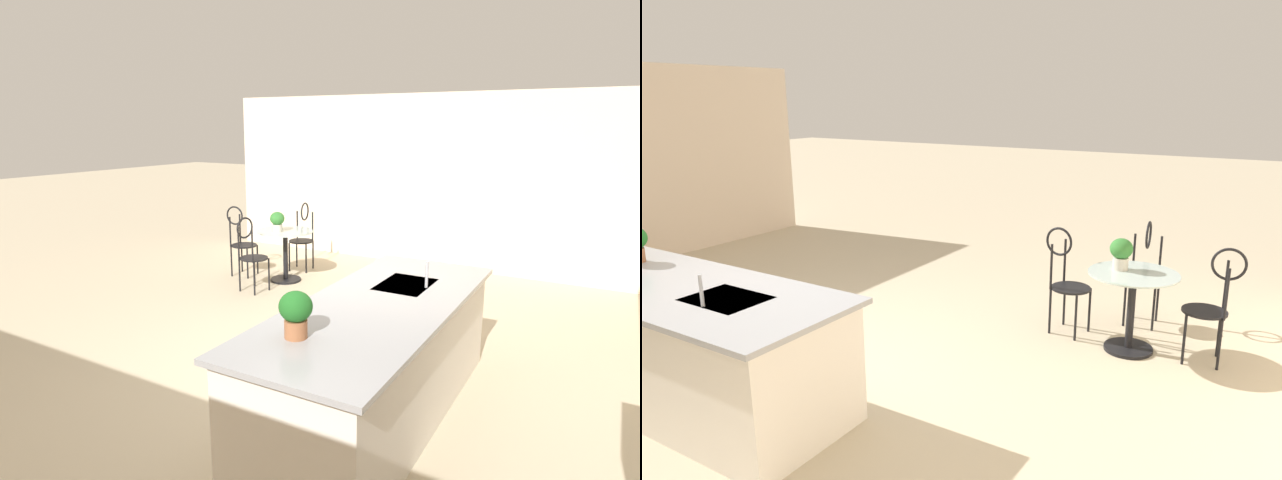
% 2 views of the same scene
% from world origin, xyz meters
% --- Properties ---
extents(ground_plane, '(40.00, 40.00, 0.00)m').
position_xyz_m(ground_plane, '(0.00, 0.00, 0.00)').
color(ground_plane, beige).
extents(kitchen_island, '(2.80, 1.06, 0.92)m').
position_xyz_m(kitchen_island, '(0.30, 0.85, 0.46)').
color(kitchen_island, white).
rests_on(kitchen_island, ground).
extents(bistro_table, '(0.80, 0.80, 0.74)m').
position_xyz_m(bistro_table, '(-2.35, -1.76, 0.45)').
color(bistro_table, black).
rests_on(bistro_table, ground).
extents(chair_near_window, '(0.51, 0.43, 1.04)m').
position_xyz_m(chair_near_window, '(-1.68, -1.87, 0.57)').
color(chair_near_window, black).
rests_on(chair_near_window, ground).
extents(chair_by_island, '(0.41, 0.50, 1.04)m').
position_xyz_m(chair_by_island, '(-2.27, -2.51, 0.57)').
color(chair_by_island, black).
rests_on(chair_by_island, ground).
extents(chair_toward_desk, '(0.51, 0.43, 1.04)m').
position_xyz_m(chair_toward_desk, '(-3.01, -1.88, 0.57)').
color(chair_toward_desk, black).
rests_on(chair_toward_desk, ground).
extents(sink_faucet, '(0.02, 0.02, 0.22)m').
position_xyz_m(sink_faucet, '(-0.25, 1.03, 1.03)').
color(sink_faucet, '#B2B5BA').
rests_on(sink_faucet, kitchen_island).
extents(potted_plant_on_table, '(0.20, 0.20, 0.29)m').
position_xyz_m(potted_plant_on_table, '(-2.22, -1.80, 0.91)').
color(potted_plant_on_table, beige).
rests_on(potted_plant_on_table, bistro_table).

